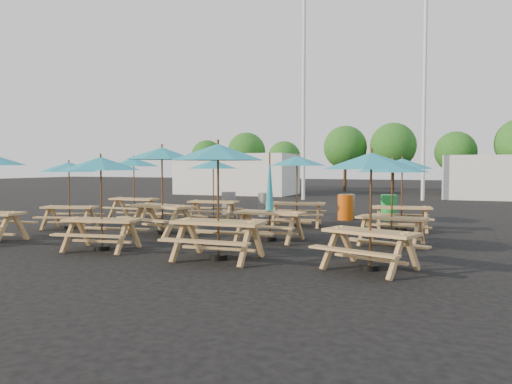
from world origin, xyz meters
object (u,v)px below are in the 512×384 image
at_px(picnic_unit_5, 213,168).
at_px(waste_bin_3, 347,207).
at_px(picnic_unit_3, 101,170).
at_px(picnic_unit_8, 297,165).
at_px(waste_bin_0, 229,203).
at_px(waste_bin_4, 389,207).
at_px(picnic_unit_7, 270,205).
at_px(waste_bin_2, 346,207).
at_px(picnic_unit_1, 69,171).
at_px(picnic_unit_11, 402,169).
at_px(picnic_unit_9, 371,169).
at_px(waste_bin_1, 266,205).
at_px(picnic_unit_2, 134,166).
at_px(picnic_unit_4, 162,159).
at_px(picnic_unit_10, 392,172).
at_px(picnic_unit_6, 218,160).

xyz_separation_m(picnic_unit_5, waste_bin_3, (4.17, 2.74, -1.42)).
distance_m(picnic_unit_3, picnic_unit_8, 6.74).
distance_m(waste_bin_0, waste_bin_4, 6.36).
bearing_deg(waste_bin_0, picnic_unit_7, -56.88).
bearing_deg(waste_bin_2, waste_bin_3, 94.41).
height_order(picnic_unit_1, picnic_unit_8, picnic_unit_8).
height_order(picnic_unit_5, picnic_unit_8, picnic_unit_8).
xyz_separation_m(picnic_unit_11, waste_bin_3, (-2.23, 2.84, -1.43)).
relative_size(picnic_unit_9, waste_bin_4, 2.57).
height_order(picnic_unit_3, waste_bin_1, picnic_unit_3).
xyz_separation_m(picnic_unit_5, picnic_unit_9, (6.41, -6.20, 0.03)).
relative_size(picnic_unit_1, picnic_unit_7, 0.93).
height_order(picnic_unit_1, picnic_unit_5, picnic_unit_5).
relative_size(picnic_unit_2, picnic_unit_9, 0.97).
height_order(picnic_unit_8, waste_bin_0, picnic_unit_8).
bearing_deg(picnic_unit_7, waste_bin_4, 72.40).
bearing_deg(picnic_unit_11, waste_bin_0, 148.90).
relative_size(waste_bin_1, waste_bin_4, 1.00).
distance_m(picnic_unit_11, waste_bin_1, 6.14).
xyz_separation_m(waste_bin_0, waste_bin_1, (1.72, -0.27, 0.00)).
distance_m(picnic_unit_1, waste_bin_0, 6.84).
distance_m(waste_bin_1, waste_bin_4, 4.66).
relative_size(picnic_unit_4, waste_bin_1, 2.78).
bearing_deg(picnic_unit_10, picnic_unit_9, -82.20).
height_order(picnic_unit_5, picnic_unit_6, picnic_unit_6).
height_order(picnic_unit_3, picnic_unit_4, picnic_unit_4).
relative_size(picnic_unit_3, waste_bin_3, 2.39).
bearing_deg(picnic_unit_8, picnic_unit_1, -163.51).
relative_size(picnic_unit_4, picnic_unit_11, 1.16).
relative_size(picnic_unit_8, picnic_unit_10, 1.09).
distance_m(picnic_unit_6, waste_bin_4, 9.70).
relative_size(picnic_unit_5, waste_bin_1, 2.39).
distance_m(picnic_unit_2, picnic_unit_6, 8.93).
distance_m(picnic_unit_5, waste_bin_1, 3.06).
bearing_deg(picnic_unit_8, picnic_unit_4, -143.39).
bearing_deg(waste_bin_0, picnic_unit_3, -84.18).
bearing_deg(picnic_unit_3, picnic_unit_5, 82.53).
relative_size(picnic_unit_9, waste_bin_2, 2.57).
distance_m(picnic_unit_2, picnic_unit_9, 11.34).
relative_size(waste_bin_0, waste_bin_2, 1.00).
bearing_deg(picnic_unit_9, picnic_unit_6, -157.78).
xyz_separation_m(picnic_unit_10, waste_bin_2, (-2.25, 5.43, -1.37)).
relative_size(picnic_unit_9, waste_bin_0, 2.57).
relative_size(picnic_unit_2, picnic_unit_10, 1.07).
height_order(picnic_unit_10, waste_bin_1, picnic_unit_10).
height_order(picnic_unit_8, picnic_unit_11, picnic_unit_8).
relative_size(picnic_unit_1, picnic_unit_3, 0.98).
distance_m(picnic_unit_2, picnic_unit_4, 4.59).
relative_size(picnic_unit_6, picnic_unit_9, 1.04).
relative_size(picnic_unit_3, picnic_unit_9, 0.93).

